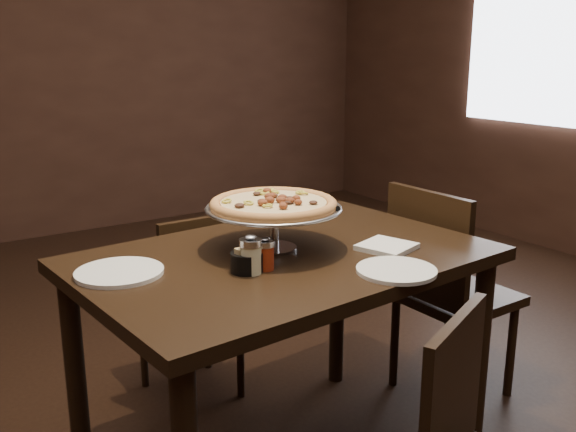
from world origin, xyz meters
TOP-DOWN VIEW (x-y plane):
  - room at (0.06, 0.03)m, footprint 6.04×7.04m
  - dining_table at (-0.05, 0.04)m, footprint 1.34×0.94m
  - pizza_stand at (-0.05, 0.10)m, footprint 0.44×0.44m
  - parmesan_shaker at (-0.24, -0.06)m, footprint 0.07×0.07m
  - pepper_flake_shaker at (-0.18, -0.06)m, footprint 0.06×0.06m
  - packet_caddy at (-0.24, -0.04)m, footprint 0.10×0.10m
  - napkin_stack at (0.25, -0.11)m, footprint 0.20×0.20m
  - plate_left at (-0.56, 0.14)m, footprint 0.25×0.25m
  - plate_near at (0.12, -0.29)m, footprint 0.24×0.24m
  - serving_spatula at (0.10, -0.01)m, footprint 0.14×0.14m
  - chair_far at (-0.08, 0.65)m, footprint 0.38×0.38m
  - chair_side at (0.77, 0.10)m, footprint 0.43×0.43m

SIDE VIEW (x-z plane):
  - chair_far at x=-0.08m, z-range 0.04..0.85m
  - chair_side at x=0.77m, z-range 0.04..0.94m
  - dining_table at x=-0.05m, z-range 0.29..1.09m
  - plate_near at x=0.12m, z-range 0.80..0.81m
  - plate_left at x=-0.56m, z-range 0.80..0.81m
  - napkin_stack at x=0.25m, z-range 0.80..0.81m
  - packet_caddy at x=-0.24m, z-range 0.79..0.87m
  - pepper_flake_shaker at x=-0.18m, z-range 0.80..0.90m
  - parmesan_shaker at x=-0.24m, z-range 0.79..0.91m
  - serving_spatula at x=0.10m, z-range 0.93..0.95m
  - pizza_stand at x=-0.05m, z-range 0.86..1.04m
  - room at x=0.06m, z-range -0.02..2.82m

